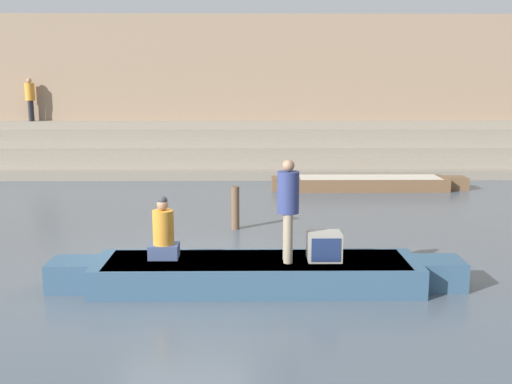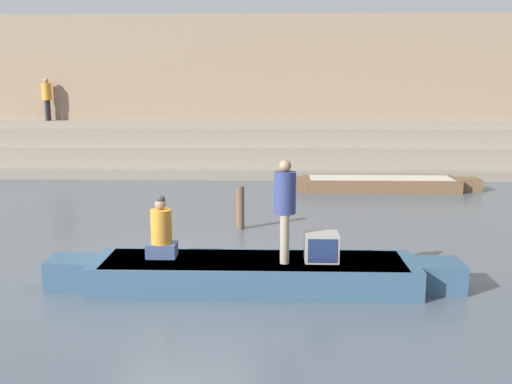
# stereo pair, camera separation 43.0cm
# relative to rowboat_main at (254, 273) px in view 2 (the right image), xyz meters

# --- Properties ---
(ground_plane) EXTENTS (120.00, 120.00, 0.00)m
(ground_plane) POSITION_rel_rowboat_main_xyz_m (-1.34, 0.86, -0.25)
(ground_plane) COLOR #4C5660
(ghat_steps) EXTENTS (36.00, 3.90, 1.80)m
(ghat_steps) POSITION_rel_rowboat_main_xyz_m (-1.34, 13.24, 0.40)
(ghat_steps) COLOR gray
(ghat_steps) RESTS_ON ground
(back_wall) EXTENTS (34.20, 1.28, 5.93)m
(back_wall) POSITION_rel_rowboat_main_xyz_m (-1.34, 15.24, 2.69)
(back_wall) COLOR #937A60
(back_wall) RESTS_ON ground
(rowboat_main) EXTENTS (6.74, 1.41, 0.47)m
(rowboat_main) POSITION_rel_rowboat_main_xyz_m (0.00, 0.00, 0.00)
(rowboat_main) COLOR #33516B
(rowboat_main) RESTS_ON ground
(person_standing) EXTENTS (0.35, 0.35, 1.65)m
(person_standing) POSITION_rel_rowboat_main_xyz_m (0.50, -0.08, 1.17)
(person_standing) COLOR gray
(person_standing) RESTS_ON rowboat_main
(person_rowing) EXTENTS (0.48, 0.38, 1.04)m
(person_rowing) POSITION_rel_rowboat_main_xyz_m (-1.52, 0.13, 0.63)
(person_rowing) COLOR #3D4C75
(person_rowing) RESTS_ON rowboat_main
(tv_set) EXTENTS (0.54, 0.47, 0.46)m
(tv_set) POSITION_rel_rowboat_main_xyz_m (1.09, -0.02, 0.45)
(tv_set) COLOR #9E998E
(tv_set) RESTS_ON rowboat_main
(moored_boat_shore) EXTENTS (6.08, 1.20, 0.39)m
(moored_boat_shore) POSITION_rel_rowboat_main_xyz_m (3.63, 9.05, -0.04)
(moored_boat_shore) COLOR brown
(moored_boat_shore) RESTS_ON ground
(mooring_post) EXTENTS (0.19, 0.19, 0.99)m
(mooring_post) POSITION_rel_rowboat_main_xyz_m (-0.44, 3.97, 0.24)
(mooring_post) COLOR brown
(mooring_post) RESTS_ON ground
(person_on_steps) EXTENTS (0.36, 0.36, 1.67)m
(person_on_steps) POSITION_rel_rowboat_main_xyz_m (-8.67, 14.33, 2.50)
(person_on_steps) COLOR #28282D
(person_on_steps) RESTS_ON ghat_steps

